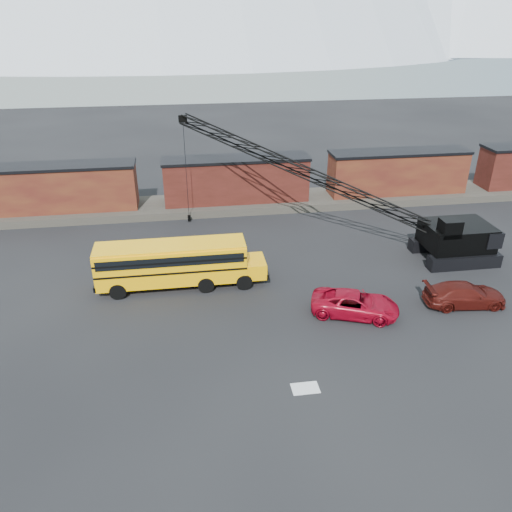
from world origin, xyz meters
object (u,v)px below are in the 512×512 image
at_px(red_pickup, 355,304).
at_px(maroon_suv, 465,294).
at_px(school_bus, 177,263).
at_px(crawler_crane, 305,172).

xyz_separation_m(red_pickup, maroon_suv, (7.37, 0.03, 0.00)).
xyz_separation_m(school_bus, red_pickup, (10.91, -5.26, -1.04)).
height_order(red_pickup, crawler_crane, crawler_crane).
distance_m(school_bus, maroon_suv, 19.04).
bearing_deg(red_pickup, crawler_crane, 23.63).
distance_m(red_pickup, crawler_crane, 12.62).
bearing_deg(school_bus, red_pickup, -25.74).
bearing_deg(school_bus, maroon_suv, -15.98).
bearing_deg(school_bus, crawler_crane, 31.58).
height_order(maroon_suv, crawler_crane, crawler_crane).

